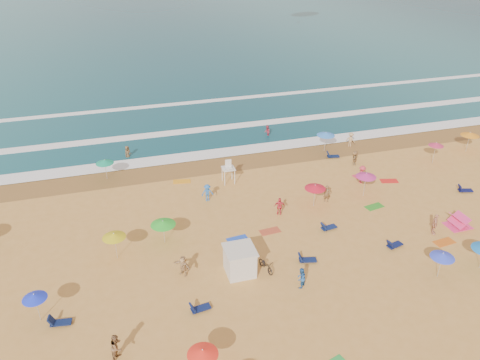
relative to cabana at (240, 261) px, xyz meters
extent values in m
plane|color=gold|center=(5.41, 4.81, -1.00)|extent=(220.00, 220.00, 0.00)
cube|color=#0C4756|center=(5.41, 88.81, -1.00)|extent=(220.00, 140.00, 0.18)
plane|color=olive|center=(5.41, 17.31, -0.99)|extent=(220.00, 220.00, 0.00)
cube|color=white|center=(5.41, 19.81, -0.90)|extent=(200.00, 2.20, 0.05)
cube|color=white|center=(5.41, 26.81, -0.90)|extent=(200.00, 1.60, 0.05)
cube|color=white|center=(5.41, 36.81, -0.90)|extent=(200.00, 1.20, 0.05)
cube|color=silver|center=(0.00, 0.00, 0.00)|extent=(2.00, 2.00, 2.00)
cube|color=silver|center=(0.00, 0.00, 1.06)|extent=(2.20, 2.20, 0.12)
imported|color=black|center=(1.90, -0.30, -0.53)|extent=(1.04, 1.88, 0.94)
cone|color=green|center=(-4.78, 5.17, 0.90)|extent=(1.97, 1.97, 0.35)
cone|color=red|center=(8.94, 6.93, 1.01)|extent=(1.87, 1.87, 0.35)
cone|color=#FF2B1A|center=(-4.45, -8.13, 1.07)|extent=(1.73, 1.73, 0.35)
cone|color=#3480EC|center=(14.86, 17.31, 1.05)|extent=(1.99, 1.99, 0.35)
cone|color=#C72C55|center=(24.53, 11.24, 1.25)|extent=(1.55, 1.55, 0.35)
cone|color=gold|center=(-8.54, 4.21, 1.11)|extent=(1.76, 1.76, 0.35)
cone|color=#1C31F1|center=(-13.66, -0.94, 1.03)|extent=(1.54, 1.54, 0.35)
cone|color=orange|center=(30.03, 12.78, 1.10)|extent=(1.96, 1.96, 0.35)
cone|color=#12976C|center=(-8.82, 17.31, 0.94)|extent=(1.74, 1.74, 0.35)
cone|color=#CA2C83|center=(14.14, 7.26, 1.22)|extent=(1.86, 1.86, 0.35)
cone|color=#354BF2|center=(13.60, -4.45, 0.97)|extent=(1.70, 1.70, 0.35)
cube|color=#0F1A4C|center=(-3.53, -2.96, -0.83)|extent=(1.37, 0.74, 0.34)
cube|color=#0E1B47|center=(-12.36, -1.72, -0.83)|extent=(1.36, 0.73, 0.34)
cube|color=navy|center=(8.68, 3.21, -0.83)|extent=(1.37, 0.75, 0.34)
cube|color=#0F1C4C|center=(5.27, -0.26, -0.83)|extent=(1.39, 0.84, 0.34)
cube|color=#0E174A|center=(12.62, -0.46, -0.83)|extent=(1.39, 0.84, 0.34)
cube|color=#0E1248|center=(23.84, 5.23, -0.83)|extent=(1.40, 0.89, 0.34)
cube|color=#0D1B44|center=(15.02, 15.43, -0.83)|extent=(1.39, 0.81, 0.34)
cube|color=blue|center=(0.93, 3.93, -0.98)|extent=(1.78, 1.03, 0.03)
cube|color=orange|center=(-1.74, 14.70, -0.98)|extent=(1.81, 1.12, 0.03)
cube|color=#B8472B|center=(3.84, 4.27, -0.98)|extent=(1.77, 1.00, 0.03)
cube|color=red|center=(18.03, 9.09, -0.98)|extent=(1.86, 1.24, 0.03)
cube|color=green|center=(14.14, 5.27, -0.98)|extent=(1.83, 1.16, 0.03)
cube|color=orange|center=(16.79, -1.05, -0.98)|extent=(1.78, 1.04, 0.03)
cube|color=#DD3451|center=(15.91, 10.88, -0.98)|extent=(1.83, 1.15, 0.03)
imported|color=#A87F4D|center=(16.45, 13.39, -0.22)|extent=(1.05, 1.49, 1.55)
imported|color=#D23446|center=(15.18, 9.61, -0.09)|extent=(1.24, 1.35, 1.82)
imported|color=tan|center=(18.14, 17.52, -0.15)|extent=(1.17, 1.25, 1.69)
imported|color=blue|center=(-0.06, 10.48, -0.16)|extent=(1.11, 0.68, 1.67)
imported|color=tan|center=(-4.00, 0.91, -0.19)|extent=(1.33, 1.45, 1.61)
imported|color=#CC3347|center=(10.02, 22.99, -0.46)|extent=(0.81, 0.92, 1.58)
imported|color=brown|center=(10.36, 7.30, -0.18)|extent=(0.68, 0.53, 1.64)
imported|color=tan|center=(16.63, 0.26, -0.08)|extent=(0.96, 1.16, 1.85)
imported|color=#245FAA|center=(3.66, -2.68, -0.20)|extent=(0.99, 0.97, 1.61)
imported|color=#DE3745|center=(5.47, 6.46, -0.16)|extent=(1.05, 0.66, 1.67)
imported|color=brown|center=(-9.00, -5.41, -0.07)|extent=(1.02, 1.12, 1.85)
imported|color=brown|center=(-6.44, 21.70, -0.46)|extent=(0.92, 0.88, 1.58)
camera|label=1|loc=(-7.39, -25.65, 21.57)|focal=35.00mm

